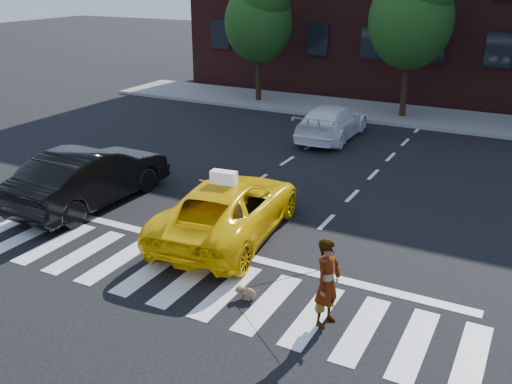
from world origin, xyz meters
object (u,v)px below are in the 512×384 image
tree_left (259,14)px  tree_mid (413,10)px  woman (328,283)px  taxi (228,208)px  black_sedan (91,176)px  white_suv (332,122)px  dog (246,292)px

tree_left → tree_mid: (7.50, -0.00, 0.41)m
tree_left → woman: bearing=-59.0°
tree_left → taxi: size_ratio=1.22×
taxi → woman: 4.52m
tree_mid → black_sedan: 16.02m
tree_left → black_sedan: bearing=-82.3°
white_suv → woman: 13.28m
woman → tree_mid: bearing=23.8°
tree_mid → dog: 17.72m
woman → dog: woman is taller
taxi → black_sedan: size_ratio=1.03×
black_sedan → dog: (6.52, -2.56, -0.68)m
tree_left → taxi: 16.34m
tree_mid → woman: size_ratio=3.98×
tree_mid → dog: tree_mid is taller
woman → taxi: bearing=69.4°
tree_left → dog: size_ratio=12.85×
tree_left → black_sedan: size_ratio=1.26×
taxi → white_suv: bearing=-91.6°
tree_left → woman: size_ratio=3.64×
black_sedan → white_suv: 10.55m
tree_mid → dog: size_ratio=14.03×
taxi → white_suv: 9.90m
black_sedan → dog: bearing=159.6°
black_sedan → woman: woman is taller
taxi → woman: size_ratio=2.99×
tree_mid → black_sedan: tree_mid is taller
taxi → black_sedan: bearing=-6.7°
white_suv → taxi: bearing=93.7°
black_sedan → white_suv: size_ratio=1.10×
woman → dog: (-1.79, 0.04, -0.72)m
tree_left → dog: tree_left is taller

